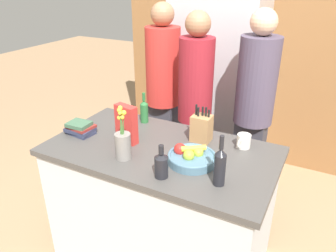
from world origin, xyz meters
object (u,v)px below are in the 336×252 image
object	(u,v)px
knife_block	(201,128)
bottle_vinegar	(144,111)
person_at_sink	(163,88)
cereal_box	(126,124)
person_in_red_tee	(254,105)
bottle_oil	(220,166)
person_in_blue	(195,102)
refrigerator	(216,79)
bottle_wine	(161,165)
book_stack	(80,128)
flower_vase	(123,144)
fruit_bowl	(191,157)
coffee_mug	(243,141)

from	to	relation	value
knife_block	bottle_vinegar	bearing A→B (deg)	170.60
person_at_sink	cereal_box	bearing A→B (deg)	-75.43
person_in_red_tee	knife_block	bearing A→B (deg)	-103.50
bottle_oil	person_in_blue	distance (m)	1.06
bottle_oil	cereal_box	bearing A→B (deg)	165.95
refrigerator	person_in_blue	bearing A→B (deg)	-83.53
cereal_box	bottle_wine	bearing A→B (deg)	-32.68
book_stack	bottle_oil	xyz separation A→B (m)	(1.09, -0.13, 0.07)
cereal_box	person_in_blue	world-z (taller)	person_in_blue
refrigerator	book_stack	xyz separation A→B (m)	(-0.46, -1.54, -0.01)
refrigerator	flower_vase	bearing A→B (deg)	-89.91
flower_vase	person_in_red_tee	xyz separation A→B (m)	(0.54, 1.08, -0.02)
flower_vase	person_in_blue	distance (m)	0.93
person_at_sink	person_in_red_tee	size ratio (longest dim) A/B	1.00
bottle_oil	bottle_wine	size ratio (longest dim) A/B	1.47
flower_vase	bottle_oil	size ratio (longest dim) A/B	1.17
fruit_bowl	bottle_oil	distance (m)	0.28
coffee_mug	person_at_sink	world-z (taller)	person_at_sink
flower_vase	person_in_blue	bearing A→B (deg)	84.90
person_at_sink	flower_vase	bearing A→B (deg)	-72.74
book_stack	person_in_red_tee	size ratio (longest dim) A/B	0.12
flower_vase	cereal_box	size ratio (longest dim) A/B	1.30
bottle_wine	person_in_blue	world-z (taller)	person_in_blue
bottle_wine	person_at_sink	world-z (taller)	person_at_sink
fruit_bowl	flower_vase	distance (m)	0.43
person_in_blue	bottle_oil	bearing A→B (deg)	-41.07
person_in_red_tee	bottle_oil	bearing A→B (deg)	-81.98
cereal_box	person_in_red_tee	xyz separation A→B (m)	(0.64, 0.89, -0.06)
cereal_box	bottle_wine	world-z (taller)	cereal_box
book_stack	bottle_vinegar	world-z (taller)	bottle_vinegar
coffee_mug	book_stack	distance (m)	1.14
fruit_bowl	person_in_blue	xyz separation A→B (m)	(-0.31, 0.78, 0.03)
person_in_blue	person_in_red_tee	size ratio (longest dim) A/B	0.99
fruit_bowl	bottle_oil	bearing A→B (deg)	-31.91
cereal_box	bottle_vinegar	bearing A→B (deg)	101.22
cereal_box	bottle_oil	xyz separation A→B (m)	(0.72, -0.18, -0.02)
book_stack	person_at_sink	xyz separation A→B (m)	(0.15, 0.96, 0.04)
cereal_box	person_in_red_tee	distance (m)	1.10
coffee_mug	person_in_blue	size ratio (longest dim) A/B	0.07
bottle_vinegar	person_at_sink	bearing A→B (deg)	104.40
person_in_red_tee	cereal_box	bearing A→B (deg)	-121.88
refrigerator	flower_vase	size ratio (longest dim) A/B	5.56
person_in_red_tee	fruit_bowl	bearing A→B (deg)	-95.13
book_stack	knife_block	bearing A→B (deg)	20.60
bottle_oil	person_in_red_tee	distance (m)	1.08
cereal_box	bottle_wine	distance (m)	0.49
refrigerator	person_in_red_tee	xyz separation A→B (m)	(0.54, -0.60, 0.03)
refrigerator	bottle_oil	bearing A→B (deg)	-69.56
bottle_vinegar	person_at_sink	size ratio (longest dim) A/B	0.14
refrigerator	knife_block	size ratio (longest dim) A/B	7.52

